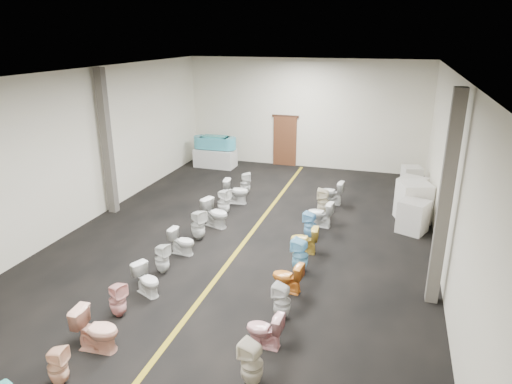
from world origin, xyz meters
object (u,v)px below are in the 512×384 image
at_px(toilet_left_6, 182,241).
at_px(toilet_left_2, 97,330).
at_px(toilet_right_2, 252,364).
at_px(toilet_right_6, 300,256).
at_px(toilet_left_9, 224,202).
at_px(toilet_left_10, 236,191).
at_px(toilet_left_4, 147,280).
at_px(toilet_right_10, 324,202).
at_px(appliance_crate_a, 413,217).
at_px(toilet_right_9, 320,214).
at_px(toilet_right_5, 287,277).
at_px(appliance_crate_d, 411,179).
at_px(toilet_left_8, 216,213).
at_px(toilet_left_3, 118,300).
at_px(toilet_right_11, 331,192).
at_px(toilet_left_11, 245,183).
at_px(toilet_left_7, 198,225).
at_px(toilet_right_7, 304,240).
at_px(toilet_right_4, 282,301).
at_px(bathtub, 215,142).
at_px(toilet_right_3, 264,330).
at_px(appliance_crate_c, 412,191).
at_px(appliance_crate_b, 413,202).
at_px(display_table, 215,158).
at_px(toilet_right_8, 310,225).
at_px(toilet_left_1, 58,366).

bearing_deg(toilet_left_6, toilet_left_2, -172.27).
xyz_separation_m(toilet_right_2, toilet_right_6, (-0.03, 3.91, 0.02)).
bearing_deg(toilet_left_9, toilet_left_10, 12.70).
distance_m(toilet_left_4, toilet_right_10, 6.46).
distance_m(appliance_crate_a, toilet_left_2, 8.99).
bearing_deg(toilet_right_9, toilet_right_5, 6.53).
height_order(appliance_crate_d, toilet_left_4, appliance_crate_d).
distance_m(toilet_left_9, toilet_left_10, 1.11).
bearing_deg(toilet_left_8, toilet_right_2, -135.79).
distance_m(appliance_crate_a, toilet_left_8, 5.70).
bearing_deg(toilet_left_10, toilet_left_3, 171.95).
relative_size(toilet_right_6, toilet_right_11, 1.06).
bearing_deg(toilet_left_11, toilet_right_5, -175.49).
bearing_deg(toilet_right_10, toilet_left_7, -48.39).
bearing_deg(toilet_right_7, toilet_left_3, -41.27).
relative_size(toilet_left_3, toilet_left_11, 0.94).
relative_size(toilet_left_6, toilet_right_4, 0.90).
xyz_separation_m(bathtub, toilet_right_9, (5.36, -5.06, -0.68)).
distance_m(toilet_right_5, toilet_right_9, 3.82).
bearing_deg(toilet_left_11, toilet_right_3, 178.76).
relative_size(toilet_left_7, toilet_right_4, 1.13).
height_order(toilet_left_4, toilet_left_6, toilet_left_4).
xyz_separation_m(toilet_left_3, toilet_right_10, (3.07, 6.66, 0.06)).
distance_m(appliance_crate_c, toilet_left_10, 5.86).
height_order(toilet_left_8, toilet_right_7, toilet_left_8).
relative_size(toilet_right_7, toilet_right_11, 0.91).
xyz_separation_m(toilet_left_2, toilet_right_6, (2.90, 3.88, 0.01)).
bearing_deg(toilet_left_9, toilet_left_8, -159.09).
bearing_deg(toilet_left_11, appliance_crate_b, -119.95).
height_order(display_table, bathtub, bathtub).
xyz_separation_m(bathtub, toilet_left_9, (2.31, -5.05, -0.65)).
height_order(toilet_left_7, toilet_right_6, toilet_left_7).
height_order(appliance_crate_c, toilet_left_4, appliance_crate_c).
bearing_deg(toilet_left_4, toilet_right_8, -11.89).
bearing_deg(toilet_right_2, toilet_right_11, -165.33).
bearing_deg(toilet_left_9, toilet_right_5, -128.01).
height_order(appliance_crate_b, toilet_left_1, appliance_crate_b).
distance_m(appliance_crate_a, toilet_right_7, 3.51).
distance_m(toilet_right_6, toilet_right_11, 4.86).
distance_m(appliance_crate_c, toilet_left_8, 6.64).
height_order(toilet_left_4, toilet_left_9, toilet_left_9).
distance_m(toilet_right_2, toilet_right_8, 5.85).
relative_size(toilet_left_1, toilet_left_8, 0.85).
distance_m(bathtub, toilet_left_3, 11.05).
relative_size(appliance_crate_b, toilet_left_2, 1.46).
bearing_deg(bathtub, appliance_crate_d, -7.34).
xyz_separation_m(toilet_left_1, toilet_right_11, (3.01, 9.68, 0.05)).
bearing_deg(toilet_right_3, toilet_right_10, -177.18).
bearing_deg(toilet_right_8, appliance_crate_d, 165.12).
height_order(toilet_left_6, toilet_right_6, toilet_right_6).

